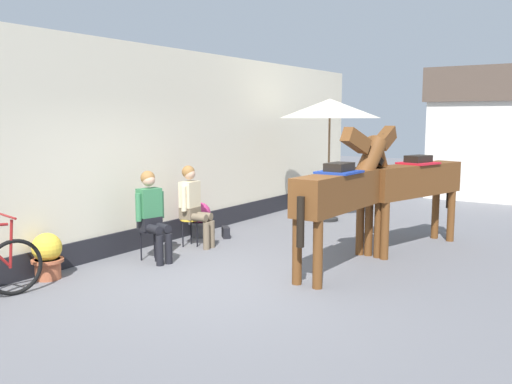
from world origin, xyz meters
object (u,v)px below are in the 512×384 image
seated_visitor_near (152,211)px  saddled_horse_near (346,190)px  seated_visitor_far (193,202)px  flower_planter_near (47,255)px  satchel_bag (226,232)px  cafe_parasol (330,109)px  saddled_horse_far (409,181)px  flower_planter_far (200,219)px

seated_visitor_near → saddled_horse_near: saddled_horse_near is taller
seated_visitor_near → seated_visitor_far: (-0.09, 1.08, 0.00)m
flower_planter_near → satchel_bag: 3.48m
flower_planter_near → cafe_parasol: 6.46m
saddled_horse_near → seated_visitor_near: bearing=-154.1°
cafe_parasol → flower_planter_near: bearing=-101.8°
saddled_horse_far → cafe_parasol: bearing=145.1°
flower_planter_far → flower_planter_near: bearing=-90.1°
saddled_horse_near → satchel_bag: saddled_horse_near is taller
flower_planter_far → satchel_bag: 0.54m
cafe_parasol → saddled_horse_far: bearing=-34.9°
flower_planter_near → satchel_bag: bearing=82.5°
seated_visitor_far → saddled_horse_near: 2.76m
flower_planter_far → seated_visitor_far: bearing=-58.6°
cafe_parasol → satchel_bag: cafe_parasol is taller
seated_visitor_far → saddled_horse_far: bearing=30.9°
seated_visitor_far → saddled_horse_far: saddled_horse_far is taller
seated_visitor_near → saddled_horse_near: bearing=25.9°
flower_planter_far → satchel_bag: (0.45, 0.20, -0.23)m
seated_visitor_far → cafe_parasol: 3.87m
seated_visitor_near → satchel_bag: seated_visitor_near is taller
saddled_horse_near → flower_planter_near: size_ratio=4.68×
saddled_horse_near → satchel_bag: (-2.68, 0.66, -1.06)m
saddled_horse_near → cafe_parasol: size_ratio=1.16×
seated_visitor_far → satchel_bag: 1.10m
seated_visitor_far → satchel_bag: bearing=87.3°
saddled_horse_near → cafe_parasol: bearing=120.2°
seated_visitor_near → cafe_parasol: 4.84m
saddled_horse_near → flower_planter_far: bearing=171.6°
flower_planter_near → flower_planter_far: size_ratio=1.00×
satchel_bag → cafe_parasol: bearing=117.2°
seated_visitor_near → saddled_horse_near: size_ratio=0.46×
flower_planter_near → saddled_horse_near: bearing=41.6°
saddled_horse_near → saddled_horse_far: (0.38, 1.65, 0.00)m
saddled_horse_far → flower_planter_far: 3.80m
saddled_horse_near → satchel_bag: 2.96m
seated_visitor_near → saddled_horse_far: (3.01, 2.93, 0.38)m
cafe_parasol → satchel_bag: 3.52m
seated_visitor_near → flower_planter_far: seated_visitor_near is taller
seated_visitor_near → cafe_parasol: cafe_parasol is taller
saddled_horse_far → cafe_parasol: size_ratio=1.13×
flower_planter_near → seated_visitor_far: bearing=81.0°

